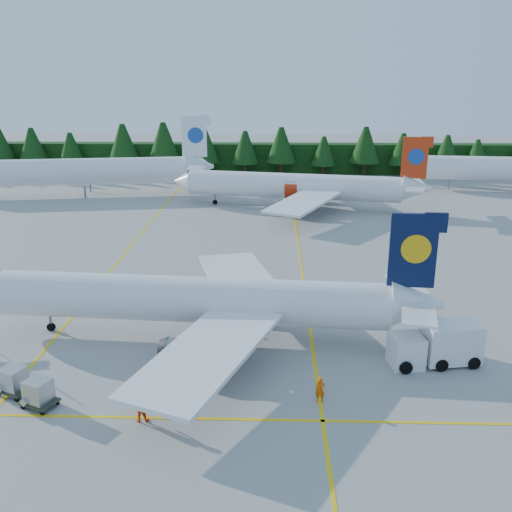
{
  "coord_description": "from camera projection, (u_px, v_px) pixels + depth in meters",
  "views": [
    {
      "loc": [
        2.95,
        -35.26,
        19.68
      ],
      "look_at": [
        1.38,
        14.96,
        3.5
      ],
      "focal_mm": 40.0,
      "sensor_mm": 36.0,
      "label": 1
    }
  ],
  "objects": [
    {
      "name": "ground",
      "position": [
        229.0,
        369.0,
        39.67
      ],
      "size": [
        320.0,
        320.0,
        0.0
      ],
      "primitive_type": "plane",
      "color": "#9E9E99",
      "rests_on": "ground"
    },
    {
      "name": "taxi_stripe_a",
      "position": [
        110.0,
        272.0,
        59.11
      ],
      "size": [
        0.25,
        120.0,
        0.01
      ],
      "primitive_type": "cube",
      "color": "yellow",
      "rests_on": "ground"
    },
    {
      "name": "taxi_stripe_b",
      "position": [
        302.0,
        274.0,
        58.52
      ],
      "size": [
        0.25,
        120.0,
        0.01
      ],
      "primitive_type": "cube",
      "color": "yellow",
      "rests_on": "ground"
    },
    {
      "name": "taxi_stripe_cross",
      "position": [
        222.0,
        419.0,
        33.96
      ],
      "size": [
        80.0,
        0.25,
        0.01
      ],
      "primitive_type": "cube",
      "color": "yellow",
      "rests_on": "ground"
    },
    {
      "name": "treeline_hedge",
      "position": [
        259.0,
        158.0,
        116.76
      ],
      "size": [
        220.0,
        4.0,
        6.0
      ],
      "primitive_type": "cube",
      "color": "black",
      "rests_on": "ground"
    },
    {
      "name": "airliner_navy",
      "position": [
        183.0,
        300.0,
        43.63
      ],
      "size": [
        35.54,
        29.16,
        10.33
      ],
      "rotation": [
        0.0,
        0.0,
        -0.07
      ],
      "color": "white",
      "rests_on": "ground"
    },
    {
      "name": "airliner_red",
      "position": [
        288.0,
        186.0,
        86.23
      ],
      "size": [
        37.8,
        30.84,
        11.08
      ],
      "rotation": [
        0.0,
        0.0,
        -0.18
      ],
      "color": "white",
      "rests_on": "ground"
    },
    {
      "name": "airliner_far_left",
      "position": [
        65.0,
        171.0,
        94.74
      ],
      "size": [
        44.09,
        10.81,
        12.89
      ],
      "rotation": [
        0.0,
        0.0,
        0.16
      ],
      "color": "white",
      "rests_on": "ground"
    },
    {
      "name": "service_truck",
      "position": [
        435.0,
        344.0,
        40.05
      ],
      "size": [
        6.53,
        3.27,
        3.01
      ],
      "rotation": [
        0.0,
        0.0,
        0.17
      ],
      "color": "white",
      "rests_on": "ground"
    },
    {
      "name": "uld_pair",
      "position": [
        26.0,
        386.0,
        35.62
      ],
      "size": [
        4.63,
        3.63,
        1.55
      ],
      "rotation": [
        0.0,
        0.0,
        -0.4
      ],
      "color": "#2E3224",
      "rests_on": "ground"
    },
    {
      "name": "crew_a",
      "position": [
        320.0,
        390.0,
        35.52
      ],
      "size": [
        0.64,
        0.44,
        1.67
      ],
      "primitive_type": "imported",
      "rotation": [
        0.0,
        0.0,
        -0.07
      ],
      "color": "#E15204",
      "rests_on": "ground"
    },
    {
      "name": "crew_b",
      "position": [
        140.0,
        407.0,
        33.52
      ],
      "size": [
        1.0,
        0.82,
        1.91
      ],
      "primitive_type": "imported",
      "rotation": [
        0.0,
        0.0,
        3.25
      ],
      "color": "red",
      "rests_on": "ground"
    },
    {
      "name": "crew_c",
      "position": [
        217.0,
        331.0,
        43.78
      ],
      "size": [
        0.48,
        0.67,
        1.55
      ],
      "primitive_type": "imported",
      "rotation": [
        0.0,
        0.0,
        1.51
      ],
      "color": "orange",
      "rests_on": "ground"
    }
  ]
}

